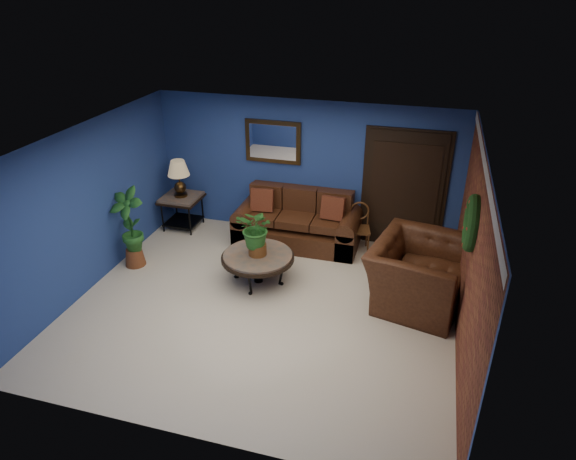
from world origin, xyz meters
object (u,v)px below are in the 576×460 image
(table_lamp, at_px, (179,174))
(armchair, at_px, (418,273))
(sofa, at_px, (298,225))
(coffee_table, at_px, (258,258))
(end_table, at_px, (182,203))
(side_chair, at_px, (359,224))

(table_lamp, bearing_deg, armchair, -16.48)
(sofa, distance_m, coffee_table, 1.50)
(sofa, bearing_deg, table_lamp, -179.17)
(coffee_table, xyz_separation_m, end_table, (-2.01, 1.44, 0.06))
(sofa, xyz_separation_m, coffee_table, (-0.26, -1.48, 0.11))
(table_lamp, bearing_deg, side_chair, 1.06)
(sofa, height_order, end_table, sofa)
(sofa, xyz_separation_m, side_chair, (1.09, 0.03, 0.16))
(coffee_table, relative_size, table_lamp, 1.70)
(side_chair, height_order, armchair, armchair)
(table_lamp, xyz_separation_m, armchair, (4.45, -1.32, -0.61))
(coffee_table, relative_size, side_chair, 1.33)
(sofa, relative_size, end_table, 3.09)
(end_table, height_order, table_lamp, table_lamp)
(armchair, bearing_deg, sofa, 71.04)
(end_table, bearing_deg, sofa, 0.83)
(table_lamp, height_order, armchair, table_lamp)
(side_chair, bearing_deg, table_lamp, 168.41)
(end_table, bearing_deg, armchair, -16.48)
(coffee_table, bearing_deg, sofa, 79.83)
(table_lamp, distance_m, side_chair, 3.42)
(sofa, relative_size, side_chair, 2.54)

